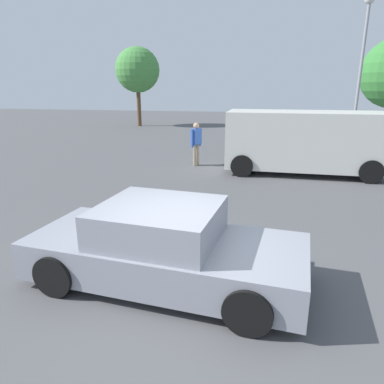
% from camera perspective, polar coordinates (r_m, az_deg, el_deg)
% --- Properties ---
extents(ground_plane, '(80.00, 80.00, 0.00)m').
position_cam_1_polar(ground_plane, '(5.56, -2.30, -15.77)').
color(ground_plane, '#515154').
extents(sedan_foreground, '(4.40, 2.24, 1.27)m').
position_cam_1_polar(sedan_foreground, '(5.55, -4.49, -8.93)').
color(sedan_foreground, gray).
rests_on(sedan_foreground, ground_plane).
extents(van_white, '(5.32, 2.27, 2.16)m').
position_cam_1_polar(van_white, '(13.08, 17.58, 7.94)').
color(van_white, silver).
rests_on(van_white, ground_plane).
extents(pedestrian, '(0.40, 0.52, 1.66)m').
position_cam_1_polar(pedestrian, '(13.77, 0.68, 8.35)').
color(pedestrian, gray).
rests_on(pedestrian, ground_plane).
extents(light_post_near, '(0.44, 0.44, 6.88)m').
position_cam_1_polar(light_post_near, '(18.90, 25.96, 20.09)').
color(light_post_near, gray).
rests_on(light_post_near, ground_plane).
extents(tree_back_left, '(3.36, 3.36, 5.89)m').
position_cam_1_polar(tree_back_left, '(28.61, -8.82, 18.90)').
color(tree_back_left, brown).
rests_on(tree_back_left, ground_plane).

